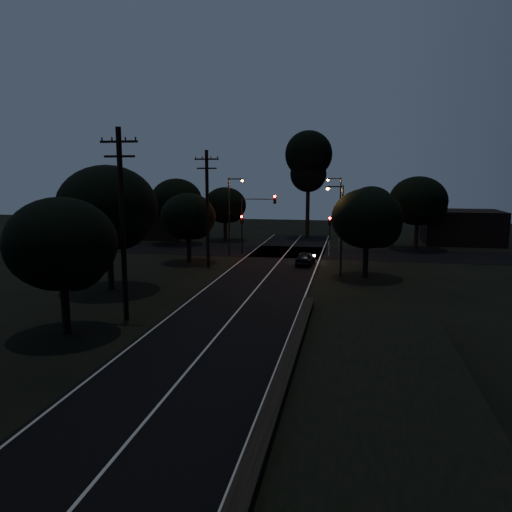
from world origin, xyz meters
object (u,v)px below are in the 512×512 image
(signal_mast, at_px, (258,213))
(car, at_px, (305,258))
(utility_pole_mid, at_px, (122,222))
(signal_left, at_px, (242,227))
(streetlight_a, at_px, (231,211))
(signal_right, at_px, (330,229))
(streetlight_b, at_px, (338,209))
(utility_pole_far, at_px, (207,207))
(tall_pine, at_px, (308,161))
(streetlight_c, at_px, (340,224))

(signal_mast, xyz_separation_m, car, (5.55, -5.40, -3.71))
(utility_pole_mid, xyz_separation_m, signal_mast, (3.09, 24.99, -1.40))
(utility_pole_mid, height_order, signal_left, utility_pole_mid)
(signal_mast, relative_size, streetlight_a, 0.78)
(signal_left, bearing_deg, utility_pole_mid, -93.21)
(signal_right, relative_size, streetlight_b, 0.51)
(utility_pole_mid, height_order, streetlight_a, utility_pole_mid)
(signal_left, distance_m, car, 9.29)
(utility_pole_mid, xyz_separation_m, streetlight_a, (0.69, 23.00, -1.10))
(streetlight_b, bearing_deg, utility_pole_far, -133.30)
(car, bearing_deg, signal_left, -32.63)
(streetlight_a, xyz_separation_m, streetlight_b, (10.61, 6.00, 0.00))
(tall_pine, bearing_deg, car, -85.43)
(utility_pole_far, distance_m, car, 10.24)
(signal_mast, xyz_separation_m, streetlight_b, (8.22, 4.01, 0.30))
(signal_left, height_order, streetlight_c, streetlight_c)
(signal_mast, xyz_separation_m, streetlight_a, (-2.39, -1.99, 0.30))
(tall_pine, relative_size, streetlight_b, 1.75)
(utility_pole_far, distance_m, signal_left, 8.53)
(utility_pole_far, height_order, car, utility_pole_far)
(signal_left, bearing_deg, signal_right, 0.00)
(streetlight_a, height_order, streetlight_b, same)
(signal_right, relative_size, car, 1.11)
(tall_pine, distance_m, streetlight_c, 26.10)
(utility_pole_mid, bearing_deg, car, 66.22)
(streetlight_b, bearing_deg, utility_pole_mid, -111.30)
(signal_right, bearing_deg, streetlight_a, -168.66)
(utility_pole_far, bearing_deg, streetlight_b, 46.70)
(car, bearing_deg, utility_pole_far, 20.80)
(car, bearing_deg, tall_pine, -81.32)
(signal_mast, height_order, car, signal_mast)
(utility_pole_mid, distance_m, signal_left, 25.19)
(utility_pole_mid, bearing_deg, signal_right, 67.01)
(streetlight_c, bearing_deg, tall_pine, 100.93)
(tall_pine, relative_size, car, 3.77)
(tall_pine, distance_m, signal_mast, 16.53)
(streetlight_a, xyz_separation_m, car, (7.94, -3.41, -4.01))
(utility_pole_far, relative_size, streetlight_b, 1.31)
(signal_left, distance_m, signal_right, 9.20)
(signal_left, height_order, car, signal_left)
(streetlight_c, bearing_deg, streetlight_b, 92.14)
(streetlight_b, xyz_separation_m, car, (-2.67, -9.41, -4.01))
(utility_pole_mid, xyz_separation_m, streetlight_c, (11.83, 15.00, -1.39))
(tall_pine, relative_size, streetlight_c, 1.86)
(tall_pine, bearing_deg, streetlight_c, -79.07)
(signal_right, xyz_separation_m, streetlight_a, (-9.91, -1.99, 1.80))
(utility_pole_far, bearing_deg, utility_pole_mid, -90.00)
(utility_pole_mid, relative_size, signal_mast, 1.76)
(tall_pine, xyz_separation_m, streetlight_a, (-6.31, -17.00, -5.43))
(signal_mast, bearing_deg, utility_pole_far, -111.11)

